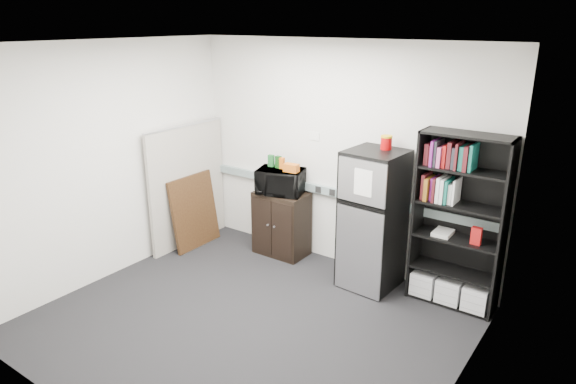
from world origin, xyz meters
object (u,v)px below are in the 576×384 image
Objects in this scene: cubicle_partition at (188,185)px; cabinet at (281,223)px; refrigerator at (372,220)px; bookshelf at (459,223)px; microwave at (280,181)px.

cubicle_partition is 1.35m from cabinet.
refrigerator is at bearing 7.68° from cubicle_partition.
bookshelf is 2.24× the size of cabinet.
bookshelf is 2.26m from cabinet.
cabinet is 0.53× the size of refrigerator.
refrigerator is (2.53, 0.34, -0.03)m from cubicle_partition.
cubicle_partition is at bearing -168.62° from refrigerator.
cubicle_partition is at bearing -161.03° from cabinet.
refrigerator is at bearing -170.89° from bookshelf.
refrigerator is (-0.90, -0.14, -0.13)m from bookshelf.
microwave is 0.36× the size of refrigerator.
cabinet is 1.36m from refrigerator.
microwave reaches higher than cabinet.
cabinet is at bearing -179.81° from refrigerator.
microwave is (1.22, 0.40, 0.17)m from cubicle_partition.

